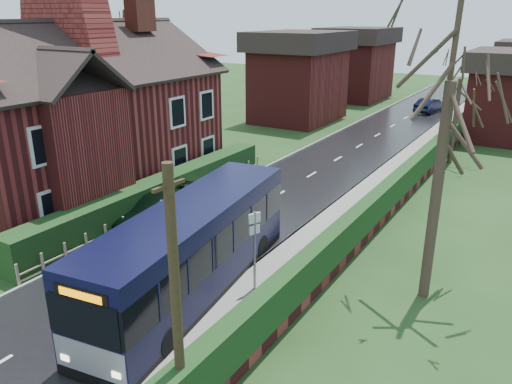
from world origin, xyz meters
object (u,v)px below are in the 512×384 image
Objects in this scene: bus at (192,251)px; telegraph_pole at (176,309)px; brick_house at (77,112)px; bus_stop_sign at (255,240)px; car_green at (155,209)px; car_silver at (194,194)px.

bus is 1.64× the size of telegraph_pole.
brick_house reaches higher than telegraph_pole.
bus_stop_sign is at bearing -16.41° from brick_house.
telegraph_pole is at bearing -33.92° from brick_house.
telegraph_pole reaches higher than car_green.
bus_stop_sign is at bearing -28.85° from car_green.
brick_house is at bearing -174.28° from bus_stop_sign.
bus_stop_sign is at bearing 110.76° from telegraph_pole.
telegraph_pole is (14.53, -9.78, -1.14)m from brick_house.
bus is (10.94, -4.82, -2.83)m from brick_house.
bus is at bearing -55.29° from car_silver.
telegraph_pole reaches higher than car_silver.
car_silver is 0.74× the size of car_green.
car_green is 1.65× the size of bus_stop_sign.
car_silver is at bearing 120.16° from bus.
bus reaches higher than car_green.
car_green is (-5.11, 3.70, -0.84)m from bus.
brick_house is at bearing 148.42° from bus.
brick_house reaches higher than car_silver.
bus is at bearing -23.76° from brick_house.
bus reaches higher than car_silver.
car_silver is at bearing 79.96° from car_green.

